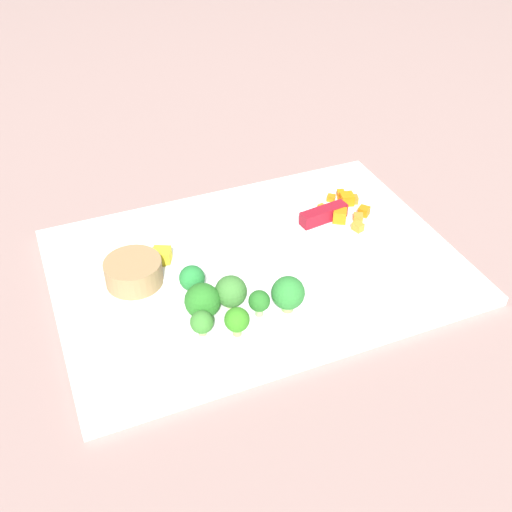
# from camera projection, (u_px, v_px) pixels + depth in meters

# --- Properties ---
(ground_plane) EXTENTS (4.00, 4.00, 0.00)m
(ground_plane) POSITION_uv_depth(u_px,v_px,m) (256.00, 269.00, 0.80)
(ground_plane) COLOR gray
(cutting_board) EXTENTS (0.50, 0.36, 0.01)m
(cutting_board) POSITION_uv_depth(u_px,v_px,m) (256.00, 266.00, 0.79)
(cutting_board) COLOR white
(cutting_board) RESTS_ON ground_plane
(prep_bowl) EXTENTS (0.07, 0.07, 0.03)m
(prep_bowl) POSITION_uv_depth(u_px,v_px,m) (134.00, 272.00, 0.75)
(prep_bowl) COLOR olive
(prep_bowl) RESTS_ON cutting_board
(chef_knife) EXTENTS (0.29, 0.06, 0.02)m
(chef_knife) POSITION_uv_depth(u_px,v_px,m) (290.00, 228.00, 0.84)
(chef_knife) COLOR silver
(chef_knife) RESTS_ON cutting_board
(carrot_dice_0) EXTENTS (0.02, 0.02, 0.01)m
(carrot_dice_0) POSITION_uv_depth(u_px,v_px,m) (336.00, 209.00, 0.88)
(carrot_dice_0) COLOR orange
(carrot_dice_0) RESTS_ON cutting_board
(carrot_dice_1) EXTENTS (0.01, 0.01, 0.01)m
(carrot_dice_1) POSITION_uv_depth(u_px,v_px,m) (332.00, 215.00, 0.87)
(carrot_dice_1) COLOR orange
(carrot_dice_1) RESTS_ON cutting_board
(carrot_dice_2) EXTENTS (0.02, 0.02, 0.01)m
(carrot_dice_2) POSITION_uv_depth(u_px,v_px,m) (364.00, 211.00, 0.87)
(carrot_dice_2) COLOR orange
(carrot_dice_2) RESTS_ON cutting_board
(carrot_dice_3) EXTENTS (0.01, 0.01, 0.01)m
(carrot_dice_3) POSITION_uv_depth(u_px,v_px,m) (322.00, 208.00, 0.88)
(carrot_dice_3) COLOR orange
(carrot_dice_3) RESTS_ON cutting_board
(carrot_dice_4) EXTENTS (0.01, 0.01, 0.01)m
(carrot_dice_4) POSITION_uv_depth(u_px,v_px,m) (341.00, 194.00, 0.91)
(carrot_dice_4) COLOR orange
(carrot_dice_4) RESTS_ON cutting_board
(carrot_dice_5) EXTENTS (0.02, 0.02, 0.02)m
(carrot_dice_5) POSITION_uv_depth(u_px,v_px,m) (340.00, 216.00, 0.86)
(carrot_dice_5) COLOR orange
(carrot_dice_5) RESTS_ON cutting_board
(carrot_dice_6) EXTENTS (0.02, 0.02, 0.02)m
(carrot_dice_6) POSITION_uv_depth(u_px,v_px,m) (347.00, 199.00, 0.89)
(carrot_dice_6) COLOR orange
(carrot_dice_6) RESTS_ON cutting_board
(carrot_dice_7) EXTENTS (0.02, 0.02, 0.01)m
(carrot_dice_7) POSITION_uv_depth(u_px,v_px,m) (331.00, 198.00, 0.90)
(carrot_dice_7) COLOR orange
(carrot_dice_7) RESTS_ON cutting_board
(carrot_dice_8) EXTENTS (0.01, 0.01, 0.01)m
(carrot_dice_8) POSITION_uv_depth(u_px,v_px,m) (354.00, 199.00, 0.90)
(carrot_dice_8) COLOR orange
(carrot_dice_8) RESTS_ON cutting_board
(carrot_dice_9) EXTENTS (0.02, 0.02, 0.01)m
(carrot_dice_9) POSITION_uv_depth(u_px,v_px,m) (358.00, 217.00, 0.86)
(carrot_dice_9) COLOR orange
(carrot_dice_9) RESTS_ON cutting_board
(carrot_dice_10) EXTENTS (0.01, 0.02, 0.01)m
(carrot_dice_10) POSITION_uv_depth(u_px,v_px,m) (358.00, 227.00, 0.84)
(carrot_dice_10) COLOR orange
(carrot_dice_10) RESTS_ON cutting_board
(pepper_dice_0) EXTENTS (0.03, 0.03, 0.02)m
(pepper_dice_0) POSITION_uv_depth(u_px,v_px,m) (162.00, 256.00, 0.78)
(pepper_dice_0) COLOR yellow
(pepper_dice_0) RESTS_ON cutting_board
(pepper_dice_1) EXTENTS (0.02, 0.02, 0.01)m
(pepper_dice_1) POSITION_uv_depth(u_px,v_px,m) (158.00, 252.00, 0.80)
(pepper_dice_1) COLOR yellow
(pepper_dice_1) RESTS_ON cutting_board
(broccoli_floret_0) EXTENTS (0.03, 0.03, 0.04)m
(broccoli_floret_0) POSITION_uv_depth(u_px,v_px,m) (237.00, 320.00, 0.68)
(broccoli_floret_0) COLOR #8CC159
(broccoli_floret_0) RESTS_ON cutting_board
(broccoli_floret_1) EXTENTS (0.03, 0.03, 0.03)m
(broccoli_floret_1) POSITION_uv_depth(u_px,v_px,m) (259.00, 302.00, 0.70)
(broccoli_floret_1) COLOR #8CB56A
(broccoli_floret_1) RESTS_ON cutting_board
(broccoli_floret_2) EXTENTS (0.03, 0.03, 0.03)m
(broccoli_floret_2) POSITION_uv_depth(u_px,v_px,m) (202.00, 322.00, 0.68)
(broccoli_floret_2) COLOR #8CC262
(broccoli_floret_2) RESTS_ON cutting_board
(broccoli_floret_3) EXTENTS (0.04, 0.04, 0.04)m
(broccoli_floret_3) POSITION_uv_depth(u_px,v_px,m) (202.00, 301.00, 0.70)
(broccoli_floret_3) COLOR #82B464
(broccoli_floret_3) RESTS_ON cutting_board
(broccoli_floret_4) EXTENTS (0.03, 0.03, 0.03)m
(broccoli_floret_4) POSITION_uv_depth(u_px,v_px,m) (192.00, 279.00, 0.74)
(broccoli_floret_4) COLOR #96C261
(broccoli_floret_4) RESTS_ON cutting_board
(broccoli_floret_5) EXTENTS (0.04, 0.04, 0.05)m
(broccoli_floret_5) POSITION_uv_depth(u_px,v_px,m) (285.00, 294.00, 0.70)
(broccoli_floret_5) COLOR #83B155
(broccoli_floret_5) RESTS_ON cutting_board
(broccoli_floret_6) EXTENTS (0.04, 0.04, 0.04)m
(broccoli_floret_6) POSITION_uv_depth(u_px,v_px,m) (231.00, 292.00, 0.71)
(broccoli_floret_6) COLOR #89B15D
(broccoli_floret_6) RESTS_ON cutting_board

